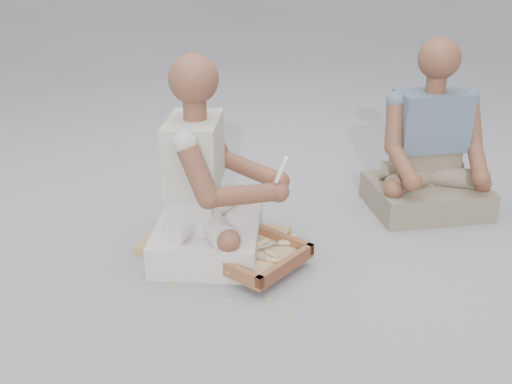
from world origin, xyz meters
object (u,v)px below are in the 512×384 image
at_px(craftsman, 206,189).
at_px(companion, 429,155).
at_px(carved_panel, 215,241).
at_px(tool_tray, 246,251).

distance_m(craftsman, companion, 1.16).
height_order(carved_panel, companion, companion).
bearing_deg(craftsman, tool_tray, 57.48).
height_order(tool_tray, craftsman, craftsman).
distance_m(tool_tray, companion, 1.09).
height_order(carved_panel, craftsman, craftsman).
bearing_deg(craftsman, carved_panel, 152.90).
relative_size(tool_tray, craftsman, 0.61).
bearing_deg(companion, carved_panel, 11.55).
xyz_separation_m(carved_panel, companion, (0.79, 0.80, 0.27)).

